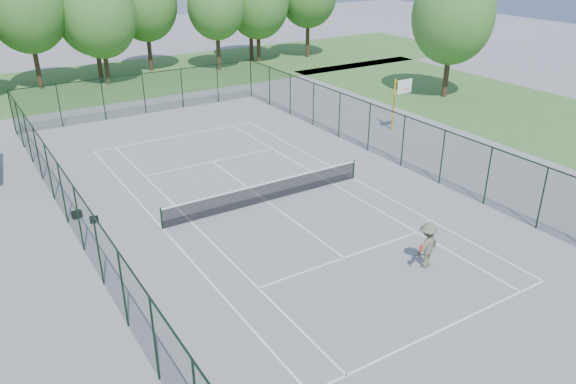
# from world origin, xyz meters

# --- Properties ---
(ground) EXTENTS (140.00, 140.00, 0.00)m
(ground) POSITION_xyz_m (0.00, 0.00, 0.00)
(ground) COLOR gray
(ground) RESTS_ON ground
(grass_far) EXTENTS (80.00, 16.00, 0.01)m
(grass_far) POSITION_xyz_m (0.00, 30.00, 0.01)
(grass_far) COLOR #4B7E36
(grass_far) RESTS_ON ground
(grass_side) EXTENTS (14.00, 40.00, 0.01)m
(grass_side) POSITION_xyz_m (24.00, 4.00, 0.01)
(grass_side) COLOR #4B7E36
(grass_side) RESTS_ON ground
(court_lines) EXTENTS (11.05, 23.85, 0.01)m
(court_lines) POSITION_xyz_m (0.00, 0.00, 0.00)
(court_lines) COLOR white
(court_lines) RESTS_ON ground
(tennis_net) EXTENTS (11.08, 0.08, 1.10)m
(tennis_net) POSITION_xyz_m (0.00, 0.00, 0.58)
(tennis_net) COLOR black
(tennis_net) RESTS_ON ground
(fence_enclosure) EXTENTS (18.05, 36.05, 3.02)m
(fence_enclosure) POSITION_xyz_m (0.00, 0.00, 1.56)
(fence_enclosure) COLOR #193421
(fence_enclosure) RESTS_ON ground
(tree_line_far) EXTENTS (39.40, 6.40, 9.70)m
(tree_line_far) POSITION_xyz_m (0.00, 30.00, 5.99)
(tree_line_far) COLOR #3F2C1E
(tree_line_far) RESTS_ON ground
(basketball_goal) EXTENTS (1.20, 1.43, 3.65)m
(basketball_goal) POSITION_xyz_m (13.04, 4.83, 2.57)
(basketball_goal) COLOR #F9BB09
(basketball_goal) RESTS_ON ground
(tree_side) EXTENTS (6.41, 6.41, 10.14)m
(tree_side) POSITION_xyz_m (22.49, 9.53, 6.39)
(tree_side) COLOR #3F2C1E
(tree_side) RESTS_ON ground
(sports_bag_a) EXTENTS (0.49, 0.36, 0.35)m
(sports_bag_a) POSITION_xyz_m (-8.52, 3.24, 0.18)
(sports_bag_a) COLOR black
(sports_bag_a) RESTS_ON ground
(sports_bag_b) EXTENTS (0.43, 0.32, 0.30)m
(sports_bag_b) POSITION_xyz_m (-7.95, 2.33, 0.15)
(sports_bag_b) COLOR black
(sports_bag_b) RESTS_ON ground
(tennis_player) EXTENTS (2.05, 0.91, 1.92)m
(tennis_player) POSITION_xyz_m (2.37, -8.63, 0.96)
(tennis_player) COLOR #666A4E
(tennis_player) RESTS_ON ground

